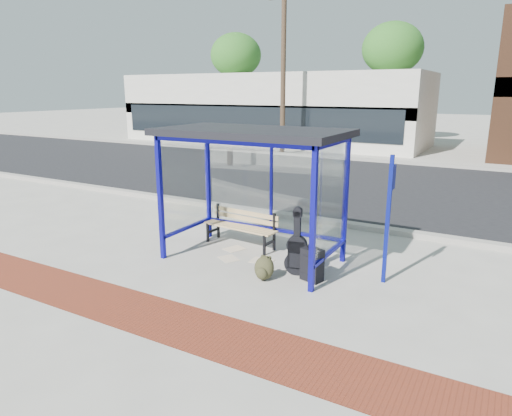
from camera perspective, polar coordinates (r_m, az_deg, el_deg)
The scene contains 19 objects.
ground at distance 8.58m, azimuth -0.49°, elevation -6.45°, with size 120.00×120.00×0.00m, color #B2ADA0.
brick_paver_strip at distance 6.65m, azimuth -12.05°, elevation -13.24°, with size 60.00×1.00×0.01m, color maroon.
curb_near at distance 11.04m, azimuth 7.05°, elevation -1.42°, with size 60.00×0.25×0.12m, color gray.
street_asphalt at distance 15.77m, azimuth 14.20°, elevation 2.83°, with size 60.00×10.00×0.00m, color black.
curb_far at distance 20.66m, azimuth 18.05°, elevation 5.41°, with size 60.00×0.25×0.12m, color gray.
far_sidewalk at distance 22.51m, azimuth 19.05°, elevation 5.88°, with size 60.00×4.00×0.01m, color #B2ADA0.
bus_shelter at distance 8.14m, azimuth -0.27°, elevation 7.46°, with size 3.30×1.80×2.42m.
storefront_white at distance 28.14m, azimuth 1.97°, elevation 12.30°, with size 18.00×6.04×4.00m.
tree_left at distance 34.17m, azimuth -2.54°, elevation 18.47°, with size 3.60×3.60×7.03m.
tree_mid at distance 29.87m, azimuth 16.70°, elevation 18.49°, with size 3.60×3.60×7.03m.
utility_pole_west at distance 22.69m, azimuth 3.43°, elevation 17.09°, with size 1.60×0.24×8.00m.
bench at distance 9.22m, azimuth -1.82°, elevation -2.14°, with size 1.63×0.53×0.75m.
guitar_bag at distance 7.80m, azimuth 5.11°, elevation -5.46°, with size 0.43×0.20×1.13m.
suitcase at distance 7.62m, azimuth 7.01°, elevation -7.06°, with size 0.40×0.31×0.61m.
backpack at distance 7.65m, azimuth 0.98°, elevation -7.59°, with size 0.37×0.34×0.40m.
sign_post at distance 7.53m, azimuth 16.26°, elevation -0.56°, with size 0.09×0.26×2.11m.
newspaper_a at distance 9.13m, azimuth -2.72°, elevation -5.12°, with size 0.38×0.30×0.01m, color white.
newspaper_b at distance 8.63m, azimuth -3.42°, elevation -6.33°, with size 0.37×0.30×0.01m, color white.
newspaper_c at distance 8.50m, azimuth 0.73°, elevation -6.64°, with size 0.41×0.32×0.01m, color white.
Camera 1 is at (4.01, -6.94, 3.06)m, focal length 32.00 mm.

